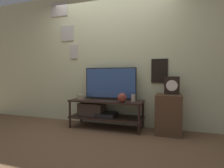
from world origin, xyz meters
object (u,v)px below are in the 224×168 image
vase_round_glass (122,98)px  mantel_clock (172,85)px  television (110,83)px  candle_jar (133,98)px  vase_wide_bowl (81,97)px

vase_round_glass → mantel_clock: mantel_clock is taller
television → candle_jar: 0.54m
vase_round_glass → candle_jar: 0.24m
candle_jar → vase_wide_bowl: bearing=-177.7°
vase_wide_bowl → candle_jar: 1.02m
vase_round_glass → candle_jar: (0.16, 0.18, -0.02)m
vase_wide_bowl → mantel_clock: (1.66, 0.13, 0.25)m
television → mantel_clock: bearing=-0.9°
vase_round_glass → candle_jar: size_ratio=1.30×
vase_round_glass → mantel_clock: size_ratio=0.52×
television → mantel_clock: size_ratio=3.33×
vase_wide_bowl → candle_jar: size_ratio=1.33×
vase_round_glass → mantel_clock: (0.80, 0.27, 0.21)m
television → vase_wide_bowl: television is taller
television → vase_wide_bowl: size_ratio=6.21×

